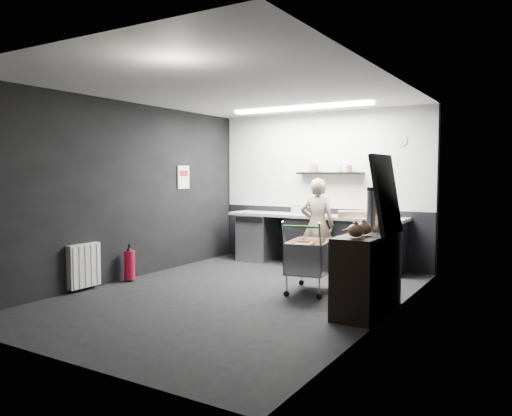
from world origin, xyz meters
The scene contains 22 objects.
floor centered at (0.00, 0.00, 0.00)m, with size 5.50×5.50×0.00m, color black.
ceiling centered at (0.00, 0.00, 2.70)m, with size 5.50×5.50×0.00m, color silver.
wall_back centered at (0.00, 2.75, 1.35)m, with size 5.50×5.50×0.00m, color black.
wall_front centered at (0.00, -2.75, 1.35)m, with size 5.50×5.50×0.00m, color black.
wall_left centered at (-2.00, 0.00, 1.35)m, with size 5.50×5.50×0.00m, color black.
wall_right centered at (2.00, 0.00, 1.35)m, with size 5.50×5.50×0.00m, color black.
kitchen_wall_panel centered at (0.00, 2.73, 1.85)m, with size 3.95×0.02×1.70m, color silver.
dado_panel centered at (0.00, 2.73, 0.50)m, with size 3.95×0.02×1.00m, color black.
floating_shelf centered at (0.20, 2.62, 1.62)m, with size 1.20×0.22×0.04m, color black.
wall_clock centered at (1.40, 2.72, 2.15)m, with size 0.20×0.20×0.03m, color silver.
poster centered at (-1.98, 1.30, 1.55)m, with size 0.02×0.30×0.40m, color white.
poster_red_band centered at (-1.98, 1.30, 1.62)m, with size 0.01×0.22×0.10m, color red.
radiator centered at (-1.94, -0.90, 0.35)m, with size 0.10×0.50×0.60m, color silver.
ceiling_strip centered at (0.00, 1.85, 2.67)m, with size 2.40×0.20×0.04m, color white.
prep_counter centered at (0.14, 2.42, 0.46)m, with size 3.20×0.61×0.90m.
person centered at (0.27, 1.97, 0.77)m, with size 0.56×0.37×1.54m, color beige.
shopping_cart centered at (0.75, 0.65, 0.45)m, with size 0.66×0.96×0.96m.
sideboard centered at (1.76, 0.12, 0.58)m, with size 0.52×1.23×1.83m.
fire_extinguisher centered at (-1.85, -0.14, 0.26)m, with size 0.16×0.16×0.54m.
cardboard_box centered at (0.72, 2.37, 0.95)m, with size 0.48×0.36×0.10m, color #997151.
pink_tub centered at (0.08, 2.42, 1.01)m, with size 0.22×0.22×0.22m, color silver.
white_container centered at (-0.28, 2.37, 0.99)m, with size 0.20×0.16×0.18m, color silver.
Camera 1 is at (3.61, -5.47, 1.62)m, focal length 35.00 mm.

